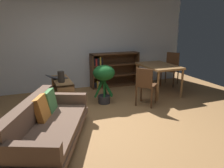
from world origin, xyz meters
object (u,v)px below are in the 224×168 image
at_px(potted_floor_plant, 104,77).
at_px(bookshelf, 112,69).
at_px(dining_chair_near, 171,67).
at_px(dining_chair_far, 146,84).
at_px(dining_table, 159,68).
at_px(open_laptop, 58,77).
at_px(desk_speaker, 61,77).
at_px(media_console, 63,92).
at_px(fabric_couch, 46,123).

distance_m(potted_floor_plant, bookshelf, 1.54).
distance_m(dining_chair_near, dining_chair_far, 2.13).
distance_m(potted_floor_plant, dining_table, 1.64).
xyz_separation_m(open_laptop, desk_speaker, (0.03, -0.39, 0.10)).
relative_size(media_console, dining_chair_far, 1.19).
bearing_deg(dining_table, media_console, 178.75).
relative_size(dining_chair_near, dining_chair_far, 1.10).
relative_size(potted_floor_plant, dining_table, 0.76).
bearing_deg(desk_speaker, dining_chair_near, 13.03).
xyz_separation_m(dining_table, bookshelf, (-0.90, 1.13, -0.18)).
height_order(media_console, potted_floor_plant, potted_floor_plant).
relative_size(desk_speaker, dining_table, 0.20).
height_order(open_laptop, potted_floor_plant, potted_floor_plant).
height_order(potted_floor_plant, dining_chair_near, dining_chair_near).
bearing_deg(media_console, fabric_couch, -107.50).
height_order(open_laptop, desk_speaker, desk_speaker).
bearing_deg(bookshelf, desk_speaker, -142.45).
bearing_deg(dining_chair_near, desk_speaker, -166.97).
bearing_deg(bookshelf, open_laptop, -152.05).
distance_m(open_laptop, dining_chair_far, 2.06).
distance_m(dining_table, dining_chair_far, 1.09).
bearing_deg(media_console, dining_chair_far, -24.17).
xyz_separation_m(open_laptop, dining_chair_far, (1.82, -0.95, -0.10)).
xyz_separation_m(media_console, dining_chair_near, (3.40, 0.57, 0.24)).
relative_size(fabric_couch, media_console, 2.06).
relative_size(fabric_couch, dining_table, 1.80).
height_order(fabric_couch, dining_chair_far, dining_chair_far).
height_order(media_console, dining_chair_near, dining_chair_near).
relative_size(dining_table, bookshelf, 0.82).
distance_m(media_console, dining_chair_near, 3.45).
bearing_deg(dining_table, dining_chair_far, -137.46).
bearing_deg(desk_speaker, dining_table, 3.73).
distance_m(open_laptop, desk_speaker, 0.40).
bearing_deg(open_laptop, bookshelf, 27.95).
relative_size(fabric_couch, open_laptop, 4.44).
distance_m(open_laptop, bookshelf, 1.95).
height_order(open_laptop, bookshelf, bookshelf).
xyz_separation_m(potted_floor_plant, dining_chair_near, (2.47, 0.86, -0.09)).
bearing_deg(dining_chair_far, dining_chair_near, 39.50).
relative_size(desk_speaker, dining_chair_far, 0.27).
xyz_separation_m(desk_speaker, dining_chair_far, (1.80, -0.56, -0.20)).
distance_m(dining_table, bookshelf, 1.46).
bearing_deg(dining_table, potted_floor_plant, -171.99).
height_order(desk_speaker, dining_chair_near, dining_chair_near).
relative_size(media_console, desk_speaker, 4.36).
bearing_deg(open_laptop, desk_speaker, -85.75).
relative_size(open_laptop, dining_chair_far, 0.55).
distance_m(fabric_couch, dining_chair_far, 2.45).
height_order(dining_table, bookshelf, bookshelf).
bearing_deg(media_console, bookshelf, 33.17).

